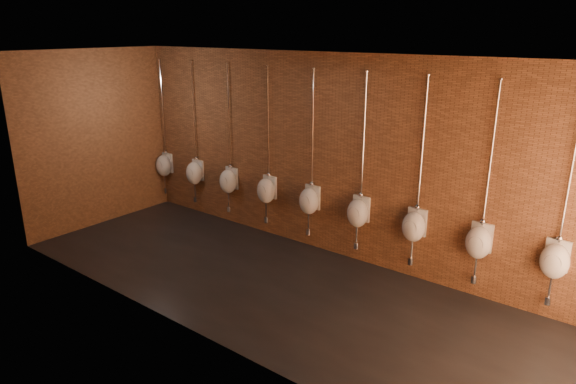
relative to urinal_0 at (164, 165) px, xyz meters
name	(u,v)px	position (x,y,z in m)	size (l,w,h in m)	color
ground	(277,287)	(4.11, -1.38, -0.86)	(8.50, 8.50, 0.00)	black
room_shell	(276,150)	(4.11, -1.38, 1.16)	(8.54, 3.04, 3.22)	black
urinal_0	(164,165)	(0.00, 0.00, 0.00)	(0.35, 0.30, 2.71)	silver
urinal_1	(194,172)	(0.92, 0.00, 0.00)	(0.35, 0.30, 2.71)	silver
urinal_2	(228,180)	(1.84, 0.00, 0.00)	(0.35, 0.30, 2.71)	silver
urinal_3	(266,189)	(2.76, 0.00, 0.00)	(0.35, 0.30, 2.71)	silver
urinal_4	(309,200)	(3.68, 0.00, 0.00)	(0.35, 0.30, 2.71)	silver
urinal_5	(358,212)	(4.60, 0.00, 0.00)	(0.35, 0.30, 2.71)	silver
urinal_6	(414,225)	(5.52, 0.00, 0.00)	(0.35, 0.30, 2.71)	silver
urinal_7	(479,241)	(6.43, 0.00, 0.00)	(0.35, 0.30, 2.71)	silver
urinal_8	(555,259)	(7.35, 0.00, 0.00)	(0.35, 0.30, 2.71)	silver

